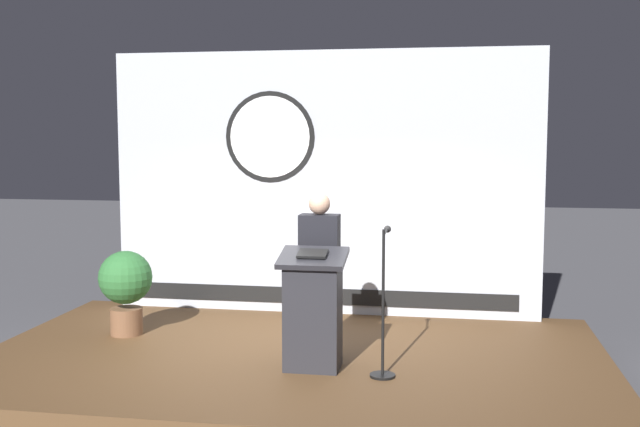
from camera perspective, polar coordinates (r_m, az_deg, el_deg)
name	(u,v)px	position (r m, az deg, el deg)	size (l,w,h in m)	color
ground_plane	(293,381)	(8.11, -2.00, -12.39)	(40.00, 40.00, 0.00)	#4C4C51
stage_platform	(293,367)	(8.06, -2.01, -11.38)	(6.40, 4.00, 0.30)	brown
banner_display	(322,184)	(9.53, 0.14, 2.24)	(5.35, 0.12, 3.27)	#B2B7C1
podium	(313,311)	(7.38, -0.53, -7.25)	(0.64, 0.50, 1.16)	#26262B
speaker_person	(319,272)	(7.79, -0.04, -4.42)	(0.40, 0.26, 1.66)	black
microphone_stand	(383,324)	(7.22, 4.75, -8.20)	(0.24, 0.58, 1.38)	black
potted_plant	(126,284)	(8.88, -14.28, -5.12)	(0.60, 0.60, 0.95)	brown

